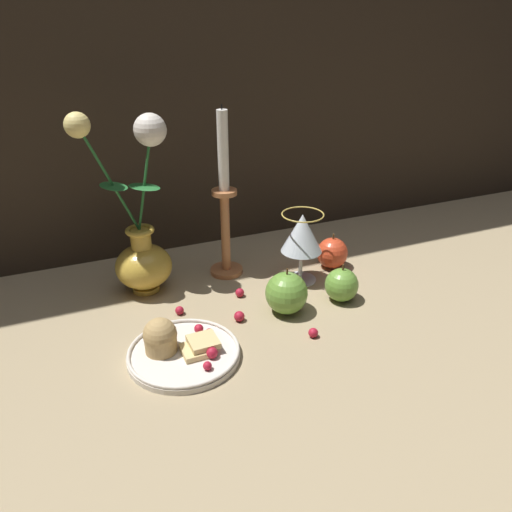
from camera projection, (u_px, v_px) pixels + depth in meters
name	position (u px, v px, depth m)	size (l,w,h in m)	color
ground_plane	(257.00, 311.00, 0.95)	(2.40, 2.40, 0.00)	#9E8966
vase	(141.00, 239.00, 0.98)	(0.18, 0.11, 0.36)	gold
plate_with_pastries	(178.00, 348.00, 0.82)	(0.19, 0.19, 0.07)	silver
wine_glass	(302.00, 235.00, 1.02)	(0.09, 0.09, 0.15)	silver
candlestick	(224.00, 210.00, 1.03)	(0.07, 0.07, 0.36)	#B77042
apple_beside_vase	(332.00, 253.00, 1.10)	(0.07, 0.07, 0.08)	#D14223
apple_near_glass	(342.00, 285.00, 0.98)	(0.07, 0.07, 0.08)	#669938
apple_at_table_edge	(286.00, 293.00, 0.94)	(0.08, 0.08, 0.09)	#669938
berry_near_plate	(313.00, 333.00, 0.88)	(0.02, 0.02, 0.02)	#AD192D
berry_front_center	(240.00, 293.00, 1.00)	(0.02, 0.02, 0.02)	#AD192D
berry_by_glass_stem	(180.00, 310.00, 0.94)	(0.02, 0.02, 0.02)	#AD192D
berry_under_candlestick	(239.00, 316.00, 0.92)	(0.02, 0.02, 0.02)	#AD192D
berry_far_right	(271.00, 292.00, 1.00)	(0.02, 0.02, 0.02)	#AD192D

